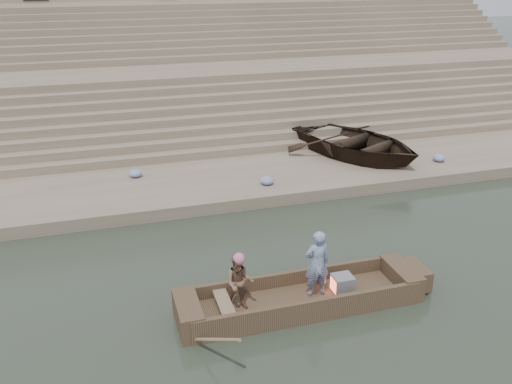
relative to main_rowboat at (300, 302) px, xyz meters
name	(u,v)px	position (x,y,z in m)	size (l,w,h in m)	color
ground	(417,305)	(2.58, -0.70, -0.11)	(120.00, 120.00, 0.00)	#283226
lower_landing	(295,175)	(2.58, 7.30, 0.09)	(32.00, 4.00, 0.40)	gray
mid_landing	(240,96)	(2.58, 14.80, 1.29)	(32.00, 3.00, 2.80)	gray
upper_landing	(208,49)	(2.58, 21.80, 2.49)	(32.00, 3.00, 5.20)	gray
ghat_steps	(231,81)	(2.58, 16.49, 1.69)	(32.00, 11.00, 5.20)	gray
main_rowboat	(300,302)	(0.00, 0.00, 0.00)	(5.00, 1.30, 0.22)	brown
rowboat_trim	(309,294)	(0.21, -0.01, 0.20)	(6.04, 2.63, 1.96)	brown
standing_man	(317,263)	(0.39, 0.07, 0.91)	(0.58, 0.38, 1.60)	navy
rowing_man	(239,283)	(-1.41, 0.04, 0.75)	(0.63, 0.49, 1.29)	#236B4A
television	(342,284)	(1.01, 0.00, 0.31)	(0.46, 0.42, 0.40)	slate
beached_rowboat	(356,142)	(5.30, 8.05, 0.84)	(3.79, 5.30, 1.10)	#2D2116
cloth_bundles	(300,165)	(2.79, 7.38, 0.42)	(11.35, 2.55, 0.26)	#3F5999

